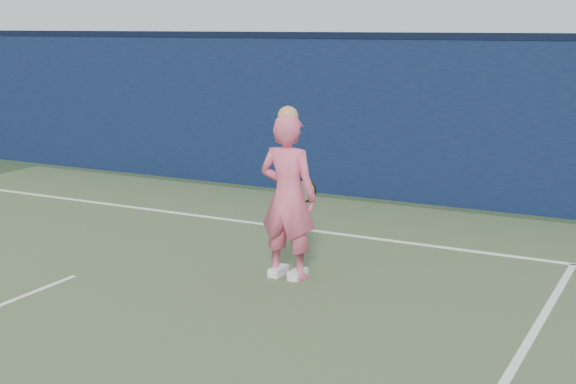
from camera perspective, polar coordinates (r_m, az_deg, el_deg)
The scene contains 5 objects.
ground at distance 8.49m, azimuth -19.52°, elevation -7.57°, with size 80.00×80.00×0.00m, color #314128.
backstop_wall at distance 13.38m, azimuth 0.83°, elevation 5.53°, with size 24.00×0.40×2.50m, color #0B1333.
wall_cap at distance 13.30m, azimuth 0.85°, elevation 11.10°, with size 24.00×0.42×0.10m, color black.
player at distance 8.61m, azimuth -0.00°, elevation -0.32°, with size 0.66×0.43×1.88m.
racket at distance 8.98m, azimuth 1.08°, elevation 0.10°, with size 0.51×0.16×0.28m.
Camera 1 is at (5.97, -5.38, 2.72)m, focal length 50.00 mm.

